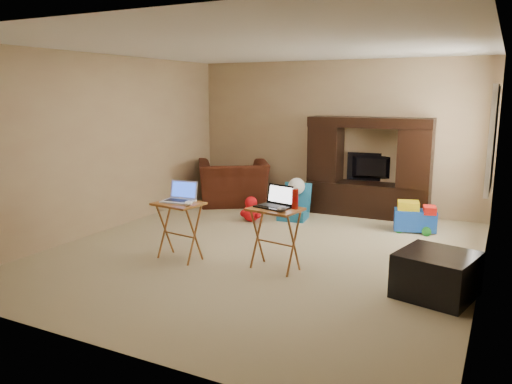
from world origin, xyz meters
The scene contains 22 objects.
floor centered at (0.00, 0.00, 0.00)m, with size 5.50×5.50×0.00m, color tan.
ceiling centered at (0.00, 0.00, 2.50)m, with size 5.50×5.50×0.00m, color silver.
wall_back centered at (0.00, 2.75, 1.25)m, with size 5.00×5.00×0.00m, color tan.
wall_front centered at (0.00, -2.75, 1.25)m, with size 5.00×5.00×0.00m, color tan.
wall_left centered at (-2.50, 0.00, 1.25)m, with size 5.50×5.50×0.00m, color tan.
wall_right centered at (2.50, 0.00, 1.25)m, with size 5.50×5.50×0.00m, color tan.
window_pane centered at (2.48, 1.55, 1.40)m, with size 1.20×1.20×0.00m, color white.
window_frame centered at (2.46, 1.55, 1.40)m, with size 0.06×1.14×1.34m, color white.
entertainment_center centered at (0.67, 2.48, 0.79)m, with size 1.94×0.48×1.59m, color black.
television centered at (0.67, 2.67, 0.76)m, with size 0.81×0.11×0.46m, color black.
recliner centered at (-1.67, 2.20, 0.39)m, with size 1.20×1.05×0.78m, color #461C0F.
child_rocker centered at (-0.29, 1.67, 0.29)m, with size 0.43×0.49×0.57m, color #19618B, non-canonical shape.
plush_toy centered at (-0.82, 1.25, 0.20)m, with size 0.36×0.30×0.40m, color red, non-canonical shape.
push_toy centered at (1.54, 1.82, 0.22)m, with size 0.59×0.42×0.44m, color blue, non-canonical shape.
ottoman centered at (2.13, -0.50, 0.22)m, with size 0.68×0.68×0.44m, color black.
tray_table_left centered at (-0.77, -0.71, 0.35)m, with size 0.53×0.43×0.69m, color #9B6425.
tray_table_right centered at (0.40, -0.52, 0.35)m, with size 0.55×0.44×0.71m, color #954D24.
laptop_left centered at (-0.80, -0.68, 0.81)m, with size 0.36×0.30×0.24m, color silver.
laptop_right centered at (0.36, -0.50, 0.83)m, with size 0.37×0.30×0.24m, color black.
mouse_left centered at (-0.58, -0.78, 0.72)m, with size 0.09×0.14×0.06m, color white.
mouse_right centered at (0.53, -0.64, 0.74)m, with size 0.09×0.14×0.06m, color #46464C.
water_bottle centered at (0.60, -0.44, 0.82)m, with size 0.07×0.07×0.22m, color red.
Camera 1 is at (2.64, -5.42, 1.97)m, focal length 35.00 mm.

